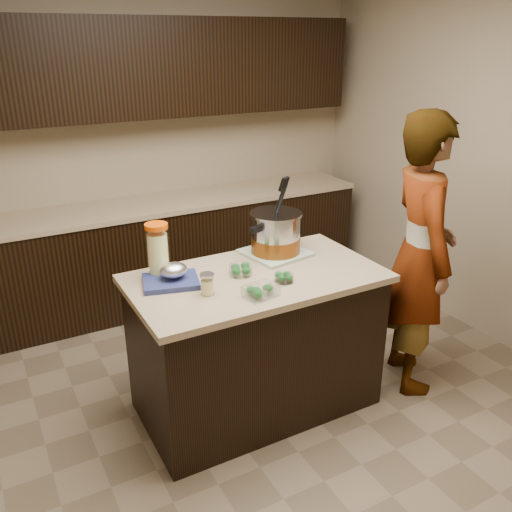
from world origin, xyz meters
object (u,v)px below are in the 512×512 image
at_px(lemonade_pitcher, 158,253).
at_px(person, 420,255).
at_px(stock_pot, 276,235).
at_px(island, 256,342).

distance_m(lemonade_pitcher, person, 1.62).
xyz_separation_m(stock_pot, lemonade_pitcher, (-0.76, 0.02, 0.02)).
bearing_deg(island, person, -12.41).
height_order(island, lemonade_pitcher, lemonade_pitcher).
distance_m(island, stock_pot, 0.67).
height_order(lemonade_pitcher, person, person).
relative_size(island, lemonade_pitcher, 4.62).
bearing_deg(stock_pot, lemonade_pitcher, 158.28).
bearing_deg(stock_pot, island, -159.49).
relative_size(stock_pot, person, 0.26).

